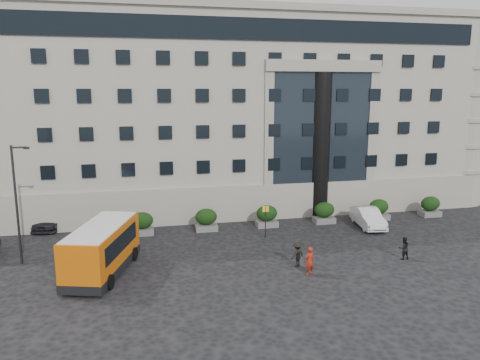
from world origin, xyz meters
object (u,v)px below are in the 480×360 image
at_px(hedge_c, 267,216).
at_px(bus_stop_sign, 266,216).
at_px(pedestrian_a, 310,261).
at_px(street_lamp, 17,200).
at_px(hedge_b, 206,220).
at_px(hedge_e, 379,209).
at_px(pedestrian_b, 404,248).
at_px(parked_car_c, 52,218).
at_px(hedge_f, 430,206).
at_px(hedge_d, 324,212).
at_px(white_taxi, 368,217).
at_px(hedge_a, 142,223).
at_px(minibus, 102,247).
at_px(pedestrian_c, 297,254).

height_order(hedge_c, bus_stop_sign, bus_stop_sign).
bearing_deg(pedestrian_a, street_lamp, -38.95).
bearing_deg(street_lamp, hedge_b, 20.07).
bearing_deg(hedge_e, pedestrian_b, -109.20).
height_order(parked_car_c, pedestrian_b, pedestrian_b).
height_order(bus_stop_sign, pedestrian_b, bus_stop_sign).
relative_size(hedge_f, street_lamp, 0.23).
bearing_deg(hedge_b, hedge_d, 0.00).
bearing_deg(parked_car_c, hedge_e, 0.46).
distance_m(pedestrian_a, pedestrian_b, 7.40).
bearing_deg(hedge_b, street_lamp, -159.93).
height_order(street_lamp, white_taxi, street_lamp).
bearing_deg(white_taxi, hedge_c, 174.57).
bearing_deg(hedge_a, minibus, -108.36).
bearing_deg(street_lamp, hedge_e, 9.48).
bearing_deg(street_lamp, hedge_a, 31.16).
relative_size(hedge_a, hedge_e, 1.00).
relative_size(hedge_e, white_taxi, 0.37).
relative_size(hedge_d, hedge_f, 1.00).
relative_size(hedge_d, parked_car_c, 0.35).
bearing_deg(hedge_c, hedge_a, 180.00).
relative_size(minibus, parked_car_c, 1.48).
xyz_separation_m(hedge_c, white_taxi, (8.37, -1.90, -0.12)).
bearing_deg(hedge_e, pedestrian_a, -134.71).
xyz_separation_m(hedge_c, hedge_f, (15.60, 0.00, 0.00)).
bearing_deg(street_lamp, hedge_c, 14.67).
bearing_deg(hedge_b, hedge_a, 180.00).
height_order(hedge_b, hedge_c, same).
bearing_deg(hedge_e, hedge_f, 0.00).
distance_m(bus_stop_sign, pedestrian_c, 6.47).
xyz_separation_m(hedge_b, pedestrian_b, (12.28, -9.53, -0.13)).
bearing_deg(hedge_d, pedestrian_b, -78.85).
bearing_deg(hedge_c, parked_car_c, 167.57).
distance_m(hedge_c, hedge_f, 15.60).
xyz_separation_m(hedge_c, bus_stop_sign, (-0.90, -2.80, 0.80)).
height_order(white_taxi, pedestrian_b, white_taxi).
relative_size(pedestrian_a, pedestrian_b, 1.14).
xyz_separation_m(hedge_d, hedge_f, (10.40, 0.00, 0.00)).
height_order(hedge_d, white_taxi, hedge_d).
height_order(hedge_b, parked_car_c, hedge_b).
height_order(hedge_a, parked_car_c, hedge_a).
distance_m(hedge_d, hedge_e, 5.20).
distance_m(hedge_b, pedestrian_b, 15.55).
xyz_separation_m(hedge_c, minibus, (-12.94, -7.65, 0.79)).
distance_m(pedestrian_a, pedestrian_c, 1.56).
bearing_deg(pedestrian_c, pedestrian_a, 72.85).
height_order(hedge_f, pedestrian_b, hedge_f).
distance_m(parked_car_c, pedestrian_b, 28.38).
height_order(hedge_a, minibus, minibus).
bearing_deg(street_lamp, bus_stop_sign, 6.54).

